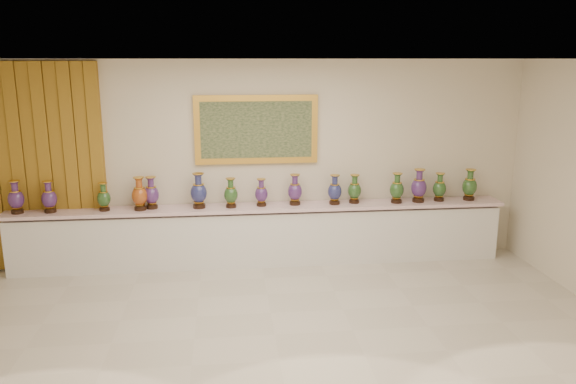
% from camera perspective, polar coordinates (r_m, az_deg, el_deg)
% --- Properties ---
extents(ground, '(8.00, 8.00, 0.00)m').
position_cam_1_polar(ground, '(6.46, -1.35, -14.29)').
color(ground, beige).
rests_on(ground, ground).
extents(room, '(8.00, 8.00, 8.00)m').
position_cam_1_polar(room, '(8.52, -20.32, 2.93)').
color(room, beige).
rests_on(room, ground).
extents(counter, '(7.28, 0.48, 0.90)m').
position_cam_1_polar(counter, '(8.39, -2.75, -4.45)').
color(counter, white).
rests_on(counter, ground).
extents(vase_0, '(0.27, 0.27, 0.47)m').
position_cam_1_polar(vase_0, '(8.66, -25.91, -0.62)').
color(vase_0, black).
rests_on(vase_0, counter).
extents(vase_1, '(0.26, 0.26, 0.45)m').
position_cam_1_polar(vase_1, '(8.53, -23.09, -0.59)').
color(vase_1, black).
rests_on(vase_1, counter).
extents(vase_2, '(0.24, 0.24, 0.40)m').
position_cam_1_polar(vase_2, '(8.35, -18.20, -0.60)').
color(vase_2, black).
rests_on(vase_2, counter).
extents(vase_3, '(0.29, 0.29, 0.48)m').
position_cam_1_polar(vase_3, '(8.23, -14.84, -0.32)').
color(vase_3, black).
rests_on(vase_3, counter).
extents(vase_4, '(0.26, 0.26, 0.47)m').
position_cam_1_polar(vase_4, '(8.28, -13.71, -0.22)').
color(vase_4, black).
rests_on(vase_4, counter).
extents(vase_5, '(0.26, 0.26, 0.51)m').
position_cam_1_polar(vase_5, '(8.17, -9.06, -0.04)').
color(vase_5, black).
rests_on(vase_5, counter).
extents(vase_6, '(0.27, 0.27, 0.43)m').
position_cam_1_polar(vase_6, '(8.15, -5.82, -0.23)').
color(vase_6, black).
rests_on(vase_6, counter).
extents(vase_7, '(0.22, 0.22, 0.41)m').
position_cam_1_polar(vase_7, '(8.20, -2.72, -0.18)').
color(vase_7, black).
rests_on(vase_7, counter).
extents(vase_8, '(0.24, 0.24, 0.46)m').
position_cam_1_polar(vase_8, '(8.26, 0.71, 0.09)').
color(vase_8, black).
rests_on(vase_8, counter).
extents(vase_9, '(0.21, 0.21, 0.44)m').
position_cam_1_polar(vase_9, '(8.32, 4.77, 0.10)').
color(vase_9, black).
rests_on(vase_9, counter).
extents(vase_10, '(0.24, 0.24, 0.43)m').
position_cam_1_polar(vase_10, '(8.42, 6.77, 0.18)').
color(vase_10, black).
rests_on(vase_10, counter).
extents(vase_11, '(0.26, 0.26, 0.45)m').
position_cam_1_polar(vase_11, '(8.53, 11.00, 0.25)').
color(vase_11, black).
rests_on(vase_11, counter).
extents(vase_12, '(0.31, 0.31, 0.50)m').
position_cam_1_polar(vase_12, '(8.65, 13.15, 0.48)').
color(vase_12, black).
rests_on(vase_12, counter).
extents(vase_13, '(0.25, 0.25, 0.43)m').
position_cam_1_polar(vase_13, '(8.79, 15.14, 0.36)').
color(vase_13, black).
rests_on(vase_13, counter).
extents(vase_14, '(0.29, 0.29, 0.48)m').
position_cam_1_polar(vase_14, '(8.97, 17.97, 0.57)').
color(vase_14, black).
rests_on(vase_14, counter).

